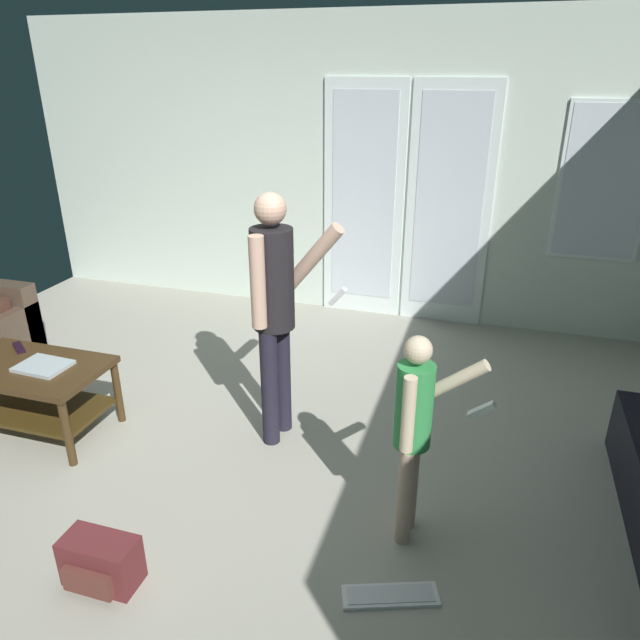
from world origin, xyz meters
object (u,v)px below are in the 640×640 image
Objects in this scene: coffee_table at (33,383)px; loose_keyboard at (390,596)px; person_child at (415,423)px; backpack at (100,562)px; tv_remote_black at (19,348)px; laptop_closed at (43,366)px; person_adult at (275,300)px.

loose_keyboard is (2.47, -0.65, -0.34)m from coffee_table.
person_child reaches higher than backpack.
person_child is 6.61× the size of tv_remote_black.
loose_keyboard is at bearing 13.09° from backpack.
coffee_table is 2.08× the size of loose_keyboard.
laptop_closed reaches higher than backpack.
backpack is 0.77× the size of loose_keyboard.
person_adult is 1.70m from loose_keyboard.
person_adult is 9.35× the size of tv_remote_black.
coffee_table is at bearing 140.57° from backpack.
tv_remote_black reaches higher than loose_keyboard.
person_adult reaches higher than backpack.
person_adult is at bearing 131.59° from loose_keyboard.
person_adult is 1.83m from tv_remote_black.
laptop_closed is at bearing 10.24° from tv_remote_black.
loose_keyboard is at bearing 19.79° from tv_remote_black.
tv_remote_black is at bearing -172.23° from person_adult.
laptop_closed is at bearing -163.87° from person_adult.
loose_keyboard is 2.69× the size of tv_remote_black.
person_child reaches higher than loose_keyboard.
person_adult reaches higher than person_child.
person_adult reaches higher than coffee_table.
tv_remote_black is (-1.39, 1.12, 0.38)m from backpack.
backpack is 1.47m from laptop_closed.
laptop_closed is (-1.42, -0.41, -0.46)m from person_adult.
tv_remote_black reaches higher than coffee_table.
person_adult reaches higher than laptop_closed.
tv_remote_black is (-2.70, 0.39, -0.18)m from person_child.
backpack reaches higher than loose_keyboard.
backpack is at bearing -39.43° from coffee_table.
laptop_closed is 0.38m from tv_remote_black.
coffee_table is 0.32m from tv_remote_black.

